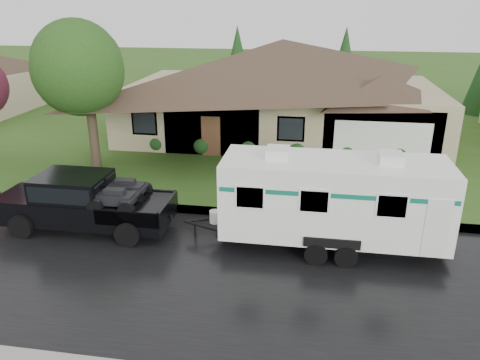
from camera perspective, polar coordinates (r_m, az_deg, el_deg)
name	(u,v)px	position (r m, az deg, el deg)	size (l,w,h in m)	color
ground	(191,239)	(16.57, -6.05, -7.16)	(140.00, 140.00, 0.00)	#30531A
road	(174,269)	(14.90, -8.05, -10.68)	(140.00, 8.00, 0.01)	black
curb	(205,210)	(18.48, -4.27, -3.73)	(140.00, 0.50, 0.15)	gray
lawn	(250,129)	(30.34, 1.26, 6.22)	(140.00, 26.00, 0.15)	#30531A
house_main	(287,78)	(28.27, 5.69, 12.32)	(19.44, 10.80, 6.90)	tan
tree_left_green	(86,69)	(22.96, -18.27, 12.71)	(4.13, 4.13, 6.83)	#382B1E
shrub_row	(273,147)	(24.51, 4.05, 3.99)	(13.60, 1.00, 1.00)	#143814
pickup_truck	(82,200)	(17.70, -18.69, -2.36)	(6.16, 2.34, 2.05)	black
travel_trailer	(333,198)	(15.50, 11.29, -2.11)	(7.60, 2.67, 3.41)	white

